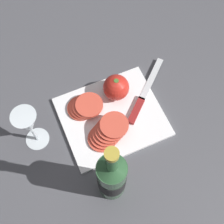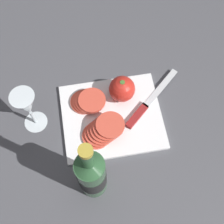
{
  "view_description": "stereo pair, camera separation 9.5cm",
  "coord_description": "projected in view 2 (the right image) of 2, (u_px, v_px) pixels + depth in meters",
  "views": [
    {
      "loc": [
        0.25,
        0.4,
        0.91
      ],
      "look_at": [
        0.09,
        0.03,
        0.04
      ],
      "focal_mm": 50.0,
      "sensor_mm": 36.0,
      "label": 1
    },
    {
      "loc": [
        0.15,
        0.42,
        0.91
      ],
      "look_at": [
        0.09,
        0.03,
        0.04
      ],
      "focal_mm": 50.0,
      "sensor_mm": 36.0,
      "label": 2
    }
  ],
  "objects": [
    {
      "name": "tomato_slice_stack_far",
      "position": [
        88.0,
        101.0,
        0.98
      ],
      "size": [
        0.11,
        0.1,
        0.03
      ],
      "color": "#DB4C38",
      "rests_on": "cutting_board"
    },
    {
      "name": "knife",
      "position": [
        142.0,
        110.0,
        0.98
      ],
      "size": [
        0.21,
        0.19,
        0.01
      ],
      "rotation": [
        0.0,
        0.0,
        3.87
      ],
      "color": "silver",
      "rests_on": "cutting_board"
    },
    {
      "name": "wine_glass",
      "position": [
        27.0,
        106.0,
        0.88
      ],
      "size": [
        0.07,
        0.07,
        0.17
      ],
      "color": "silver",
      "rests_on": "ground_plane"
    },
    {
      "name": "ground_plane",
      "position": [
        137.0,
        105.0,
        1.01
      ],
      "size": [
        3.0,
        3.0,
        0.0
      ],
      "primitive_type": "plane",
      "color": "#4C4C51"
    },
    {
      "name": "wine_bottle",
      "position": [
        92.0,
        175.0,
        0.8
      ],
      "size": [
        0.08,
        0.08,
        0.32
      ],
      "color": "#2D5633",
      "rests_on": "ground_plane"
    },
    {
      "name": "tomato_slice_stack_near",
      "position": [
        103.0,
        130.0,
        0.93
      ],
      "size": [
        0.13,
        0.1,
        0.05
      ],
      "color": "#DB4C38",
      "rests_on": "cutting_board"
    },
    {
      "name": "whole_tomato",
      "position": [
        122.0,
        89.0,
        0.97
      ],
      "size": [
        0.08,
        0.08,
        0.08
      ],
      "color": "red",
      "rests_on": "cutting_board"
    },
    {
      "name": "cutting_board",
      "position": [
        112.0,
        117.0,
        0.99
      ],
      "size": [
        0.31,
        0.27,
        0.01
      ],
      "color": "white",
      "rests_on": "ground_plane"
    }
  ]
}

